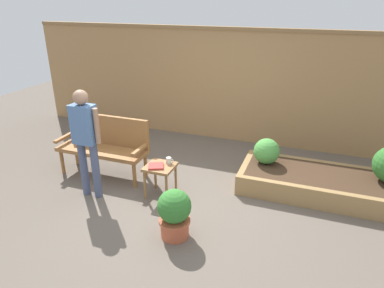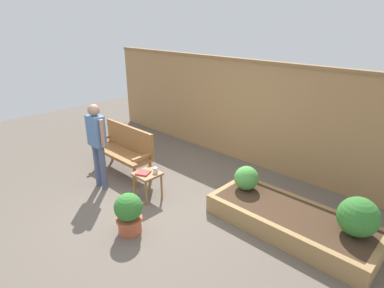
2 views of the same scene
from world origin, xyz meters
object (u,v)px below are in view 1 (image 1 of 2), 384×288
at_px(shrub_near_bench, 267,151).
at_px(potted_boxwood, 174,212).
at_px(cup_on_table, 169,161).
at_px(book_on_table, 156,166).
at_px(garden_bench, 105,141).
at_px(person_by_bench, 85,135).
at_px(side_table, 160,171).

bearing_deg(shrub_near_bench, potted_boxwood, -113.87).
xyz_separation_m(cup_on_table, book_on_table, (-0.13, -0.16, -0.03)).
xyz_separation_m(garden_bench, book_on_table, (1.10, -0.41, -0.05)).
xyz_separation_m(cup_on_table, person_by_bench, (-1.03, -0.44, 0.41)).
bearing_deg(potted_boxwood, shrub_near_bench, 66.13).
xyz_separation_m(side_table, cup_on_table, (0.09, 0.10, 0.13)).
height_order(book_on_table, person_by_bench, person_by_bench).
bearing_deg(potted_boxwood, side_table, 124.97).
xyz_separation_m(potted_boxwood, person_by_bench, (-1.49, 0.45, 0.60)).
distance_m(garden_bench, potted_boxwood, 2.04).
bearing_deg(shrub_near_bench, cup_on_table, -144.76).
bearing_deg(side_table, garden_bench, 162.59).
bearing_deg(book_on_table, person_by_bench, 172.54).
relative_size(garden_bench, book_on_table, 6.92).
xyz_separation_m(cup_on_table, shrub_near_bench, (1.23, 0.87, -0.03)).
bearing_deg(garden_bench, potted_boxwood, -34.15).
xyz_separation_m(shrub_near_bench, person_by_bench, (-2.26, -1.31, 0.44)).
distance_m(side_table, book_on_table, 0.12).
relative_size(cup_on_table, shrub_near_bench, 0.29).
height_order(potted_boxwood, person_by_bench, person_by_bench).
bearing_deg(potted_boxwood, cup_on_table, 117.19).
bearing_deg(side_table, cup_on_table, 48.20).
height_order(cup_on_table, shrub_near_bench, shrub_near_bench).
distance_m(cup_on_table, book_on_table, 0.21).
distance_m(side_table, cup_on_table, 0.19).
bearing_deg(shrub_near_bench, side_table, -143.67).
relative_size(cup_on_table, potted_boxwood, 0.18).
relative_size(side_table, shrub_near_bench, 1.22).
bearing_deg(potted_boxwood, garden_bench, 145.85).
relative_size(side_table, person_by_bench, 0.31).
bearing_deg(person_by_bench, cup_on_table, 22.95).
height_order(potted_boxwood, shrub_near_bench, shrub_near_bench).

